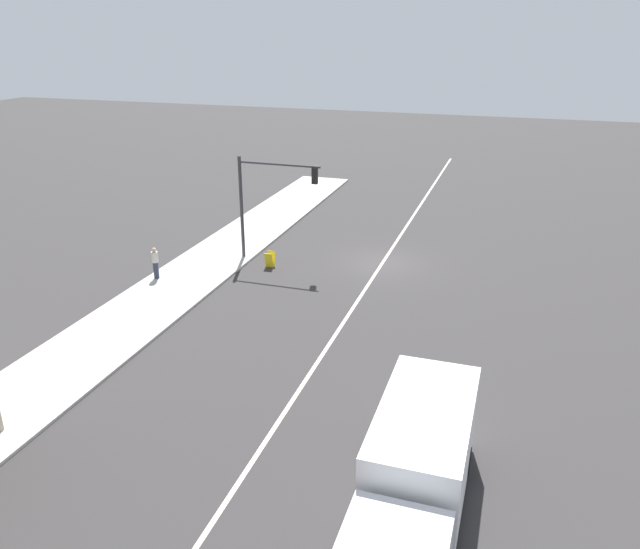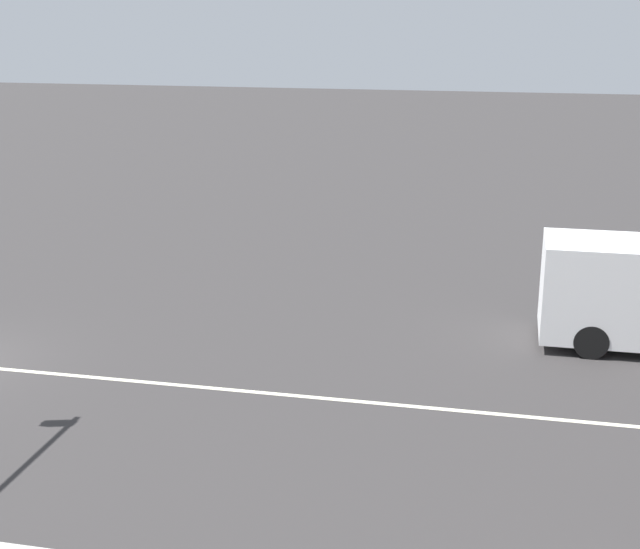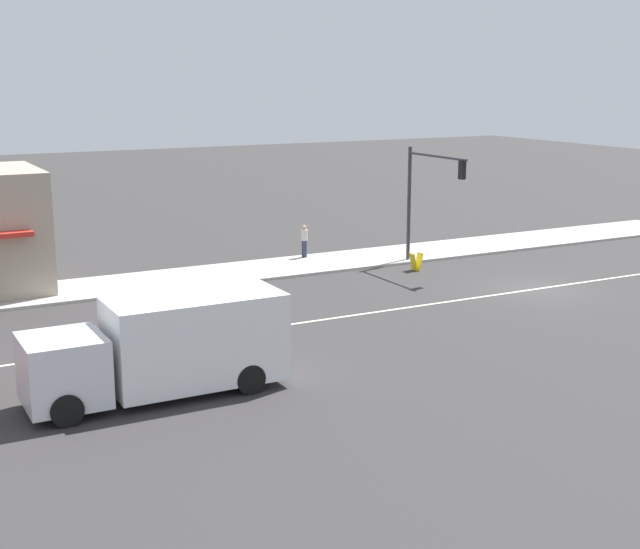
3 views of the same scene
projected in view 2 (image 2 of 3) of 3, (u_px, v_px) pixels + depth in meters
The scene contains 0 objects.
Camera 2 is at (18.59, 13.94, 8.74)m, focal length 50.00 mm.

